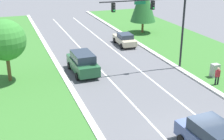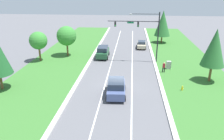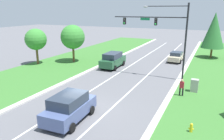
# 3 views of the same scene
# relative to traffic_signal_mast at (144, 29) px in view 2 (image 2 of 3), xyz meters

# --- Properties ---
(ground_plane) EXTENTS (160.00, 160.00, 0.00)m
(ground_plane) POSITION_rel_traffic_signal_mast_xyz_m (-3.58, -11.48, -5.68)
(ground_plane) COLOR #5B5B60
(curb_strip_right) EXTENTS (0.50, 90.00, 0.15)m
(curb_strip_right) POSITION_rel_traffic_signal_mast_xyz_m (2.07, -11.48, -5.61)
(curb_strip_right) COLOR beige
(curb_strip_right) RESTS_ON ground_plane
(curb_strip_left) EXTENTS (0.50, 90.00, 0.15)m
(curb_strip_left) POSITION_rel_traffic_signal_mast_xyz_m (-9.23, -11.48, -5.61)
(curb_strip_left) COLOR beige
(curb_strip_left) RESTS_ON ground_plane
(grass_verge_right) EXTENTS (10.00, 90.00, 0.08)m
(grass_verge_right) POSITION_rel_traffic_signal_mast_xyz_m (7.32, -11.48, -5.64)
(grass_verge_right) COLOR #38702D
(grass_verge_right) RESTS_ON ground_plane
(grass_verge_left) EXTENTS (10.00, 90.00, 0.08)m
(grass_verge_left) POSITION_rel_traffic_signal_mast_xyz_m (-14.48, -11.48, -5.64)
(grass_verge_left) COLOR #38702D
(grass_verge_left) RESTS_ON ground_plane
(lane_stripe_inner_left) EXTENTS (0.14, 81.00, 0.01)m
(lane_stripe_inner_left) POSITION_rel_traffic_signal_mast_xyz_m (-5.38, -11.48, -5.68)
(lane_stripe_inner_left) COLOR white
(lane_stripe_inner_left) RESTS_ON ground_plane
(lane_stripe_inner_right) EXTENTS (0.14, 81.00, 0.01)m
(lane_stripe_inner_right) POSITION_rel_traffic_signal_mast_xyz_m (-1.78, -11.48, -5.68)
(lane_stripe_inner_right) COLOR white
(lane_stripe_inner_right) RESTS_ON ground_plane
(traffic_signal_mast) EXTENTS (8.60, 0.41, 8.54)m
(traffic_signal_mast) POSITION_rel_traffic_signal_mast_xyz_m (0.00, 0.00, 0.00)
(traffic_signal_mast) COLOR black
(traffic_signal_mast) RESTS_ON ground_plane
(forest_suv) EXTENTS (2.26, 5.02, 2.09)m
(forest_suv) POSITION_rel_traffic_signal_mast_xyz_m (-7.26, 1.89, -4.61)
(forest_suv) COLOR #235633
(forest_suv) RESTS_ON ground_plane
(champagne_sedan) EXTENTS (2.09, 4.60, 1.54)m
(champagne_sedan) POSITION_rel_traffic_signal_mast_xyz_m (0.17, 9.43, -4.90)
(champagne_sedan) COLOR beige
(champagne_sedan) RESTS_ON ground_plane
(slate_blue_suv) EXTENTS (2.45, 4.65, 2.01)m
(slate_blue_suv) POSITION_rel_traffic_signal_mast_xyz_m (-3.68, -13.22, -4.66)
(slate_blue_suv) COLOR #475684
(slate_blue_suv) RESTS_ON ground_plane
(utility_cabinet) EXTENTS (0.70, 0.60, 1.33)m
(utility_cabinet) POSITION_rel_traffic_signal_mast_xyz_m (3.98, -3.44, -5.02)
(utility_cabinet) COLOR #9E9E99
(utility_cabinet) RESTS_ON ground_plane
(pedestrian) EXTENTS (0.40, 0.23, 1.69)m
(pedestrian) POSITION_rel_traffic_signal_mast_xyz_m (3.00, -5.06, -4.75)
(pedestrian) COLOR black
(pedestrian) RESTS_ON ground_plane
(fire_hydrant) EXTENTS (0.34, 0.20, 0.70)m
(fire_hydrant) POSITION_rel_traffic_signal_mast_xyz_m (4.53, -11.27, -5.34)
(fire_hydrant) COLOR gold
(fire_hydrant) RESTS_ON ground_plane
(conifer_near_right_tree) EXTENTS (3.12, 3.12, 7.35)m
(conifer_near_right_tree) POSITION_rel_traffic_signal_mast_xyz_m (8.87, -7.91, -0.84)
(conifer_near_right_tree) COLOR brown
(conifer_near_right_tree) RESTS_ON ground_plane
(oak_near_left_tree) EXTENTS (3.07, 3.07, 5.24)m
(oak_near_left_tree) POSITION_rel_traffic_signal_mast_xyz_m (-18.00, -1.30, -2.00)
(oak_near_left_tree) COLOR brown
(oak_near_left_tree) RESTS_ON ground_plane
(conifer_far_right_tree) EXTENTS (3.58, 3.58, 7.45)m
(conifer_far_right_tree) POSITION_rel_traffic_signal_mast_xyz_m (4.98, 14.38, -1.10)
(conifer_far_right_tree) COLOR brown
(conifer_far_right_tree) RESTS_ON ground_plane
(oak_far_left_tree) EXTENTS (3.61, 3.61, 5.68)m
(oak_far_left_tree) POSITION_rel_traffic_signal_mast_xyz_m (-14.03, 2.16, -1.82)
(oak_far_left_tree) COLOR brown
(oak_far_left_tree) RESTS_ON ground_plane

